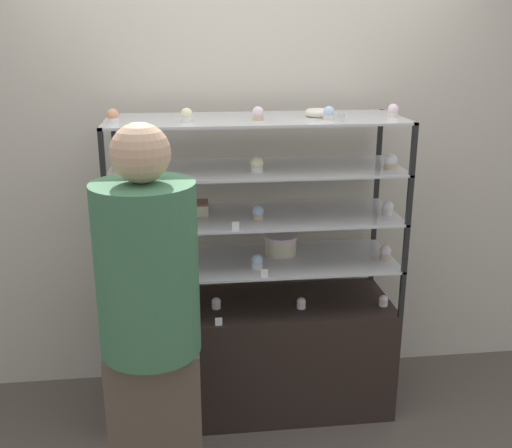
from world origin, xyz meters
TOP-DOWN VIEW (x-y plane):
  - ground_plane at (0.00, 0.00)m, footprint 20.00×20.00m
  - back_wall at (0.00, 0.41)m, footprint 8.00×0.05m
  - display_base at (0.00, 0.00)m, footprint 1.48×0.53m
  - display_riser_lower at (0.00, 0.00)m, footprint 1.48×0.53m
  - display_riser_middle at (0.00, 0.00)m, footprint 1.48×0.53m
  - display_riser_upper at (0.00, 0.00)m, footprint 1.48×0.53m
  - display_riser_top at (0.00, 0.00)m, footprint 1.48×0.53m
  - layer_cake_centerpiece at (0.14, 0.08)m, footprint 0.18×0.18m
  - sheet_cake_frosted at (-0.36, 0.05)m, footprint 0.22×0.12m
  - cupcake_0 at (-0.69, -0.07)m, footprint 0.05×0.05m
  - cupcake_1 at (-0.22, -0.04)m, footprint 0.05×0.05m
  - cupcake_2 at (0.23, -0.09)m, footprint 0.05×0.05m
  - cupcake_3 at (0.68, -0.12)m, footprint 0.05×0.05m
  - price_tag_0 at (-0.22, -0.25)m, footprint 0.04×0.00m
  - cupcake_4 at (-0.68, -0.04)m, footprint 0.06×0.06m
  - cupcake_5 at (-0.01, -0.12)m, footprint 0.06×0.06m
  - cupcake_6 at (0.69, -0.07)m, footprint 0.06×0.06m
  - price_tag_1 at (0.01, -0.25)m, footprint 0.04×0.00m
  - cupcake_7 at (-0.68, -0.13)m, footprint 0.06×0.06m
  - cupcake_8 at (-0.00, -0.08)m, footprint 0.06×0.06m
  - cupcake_9 at (0.68, -0.08)m, footprint 0.06×0.06m
  - price_tag_2 at (-0.13, -0.25)m, footprint 0.04×0.00m
  - cupcake_10 at (-0.68, -0.05)m, footprint 0.07×0.07m
  - cupcake_11 at (-0.01, -0.10)m, footprint 0.07×0.07m
  - cupcake_12 at (0.67, -0.11)m, footprint 0.07×0.07m
  - price_tag_3 at (-0.51, -0.25)m, footprint 0.04×0.00m
  - cupcake_13 at (-0.69, -0.09)m, footprint 0.06×0.06m
  - cupcake_14 at (-0.34, -0.10)m, footprint 0.06×0.06m
  - cupcake_15 at (-0.00, -0.08)m, footprint 0.06×0.06m
  - cupcake_16 at (0.34, -0.11)m, footprint 0.06×0.06m
  - cupcake_17 at (0.68, -0.05)m, footprint 0.06×0.06m
  - price_tag_4 at (0.37, -0.25)m, footprint 0.04×0.00m
  - donut_glazed at (0.32, 0.02)m, footprint 0.13×0.13m
  - customer_figure at (-0.52, -0.75)m, footprint 0.40×0.40m

SIDE VIEW (x-z plane):
  - ground_plane at x=0.00m, z-range 0.00..0.00m
  - display_base at x=0.00m, z-range 0.00..0.63m
  - price_tag_0 at x=-0.22m, z-range 0.63..0.68m
  - cupcake_0 at x=-0.69m, z-range 0.63..0.69m
  - cupcake_1 at x=-0.22m, z-range 0.63..0.69m
  - cupcake_2 at x=0.23m, z-range 0.63..0.69m
  - cupcake_3 at x=0.68m, z-range 0.63..0.69m
  - display_riser_lower at x=0.00m, z-range 0.75..1.00m
  - price_tag_1 at x=0.01m, z-range 0.89..0.93m
  - cupcake_4 at x=-0.68m, z-range 0.88..0.96m
  - cupcake_5 at x=-0.01m, z-range 0.88..0.96m
  - cupcake_6 at x=0.69m, z-range 0.88..0.96m
  - customer_figure at x=-0.52m, z-range 0.06..1.79m
  - layer_cake_centerpiece at x=0.14m, z-range 0.89..0.99m
  - display_riser_middle at x=0.00m, z-range 1.00..1.25m
  - price_tag_2 at x=-0.13m, z-range 1.14..1.18m
  - sheet_cake_frosted at x=-0.36m, z-range 1.14..1.20m
  - cupcake_7 at x=-0.68m, z-range 1.13..1.21m
  - cupcake_8 at x=0.00m, z-range 1.13..1.21m
  - cupcake_9 at x=0.68m, z-range 1.13..1.21m
  - back_wall at x=0.00m, z-range 0.00..2.60m
  - display_riser_upper at x=0.00m, z-range 1.25..1.50m
  - price_tag_3 at x=-0.51m, z-range 1.39..1.43m
  - cupcake_10 at x=-0.68m, z-range 1.39..1.46m
  - cupcake_11 at x=-0.01m, z-range 1.39..1.46m
  - cupcake_12 at x=0.67m, z-range 1.39..1.46m
  - display_riser_top at x=0.00m, z-range 1.50..1.75m
  - donut_glazed at x=0.32m, z-range 1.64..1.68m
  - price_tag_4 at x=0.37m, z-range 1.64..1.68m
  - cupcake_13 at x=-0.69m, z-range 1.64..1.70m
  - cupcake_14 at x=-0.34m, z-range 1.64..1.70m
  - cupcake_15 at x=0.00m, z-range 1.64..1.70m
  - cupcake_16 at x=0.34m, z-range 1.64..1.70m
  - cupcake_17 at x=0.68m, z-range 1.64..1.70m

